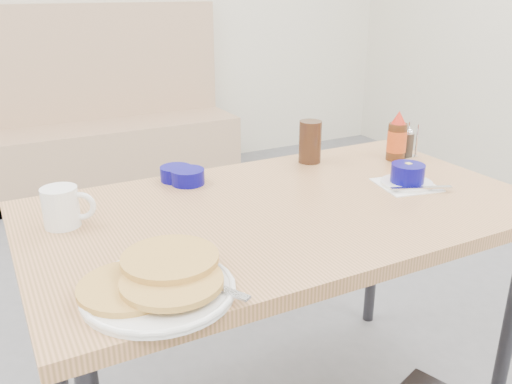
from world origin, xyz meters
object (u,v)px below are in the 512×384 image
amber_tumbler (310,142)px  syrup_bottle (397,139)px  butter_bowl (176,174)px  creamer_bowl (188,177)px  booth_bench (96,137)px  dining_table (284,226)px  pancake_plate (158,282)px  grits_setting (407,177)px  coffee_mug (62,207)px  condiment_caddy (404,146)px

amber_tumbler → syrup_bottle: size_ratio=0.83×
amber_tumbler → butter_bowl: bearing=175.4°
creamer_bowl → amber_tumbler: amber_tumbler is taller
booth_bench → dining_table: (0.00, -2.53, 0.35)m
pancake_plate → grits_setting: (0.87, 0.23, 0.01)m
butter_bowl → amber_tumbler: bearing=-4.6°
pancake_plate → syrup_bottle: size_ratio=1.76×
booth_bench → dining_table: booth_bench is taller
pancake_plate → grits_setting: bearing=15.2°
butter_bowl → grits_setting: bearing=-32.0°
amber_tumbler → coffee_mug: bearing=-169.6°
dining_table → amber_tumbler: 0.43m
amber_tumbler → condiment_caddy: (0.32, -0.11, -0.03)m
booth_bench → dining_table: size_ratio=1.36×
coffee_mug → syrup_bottle: bearing=1.8°
dining_table → grits_setting: (0.41, -0.04, 0.09)m
amber_tumbler → syrup_bottle: 0.30m
dining_table → coffee_mug: bearing=165.3°
booth_bench → grits_setting: booth_bench is taller
booth_bench → condiment_caddy: (0.60, -2.34, 0.45)m
dining_table → condiment_caddy: bearing=17.6°
grits_setting → amber_tumbler: (-0.13, 0.34, 0.04)m
grits_setting → creamer_bowl: (-0.58, 0.33, -0.01)m
dining_table → butter_bowl: 0.40m
pancake_plate → creamer_bowl: 0.63m
pancake_plate → amber_tumbler: 0.93m
butter_bowl → amber_tumbler: 0.48m
coffee_mug → grits_setting: 0.99m
booth_bench → coffee_mug: booth_bench is taller
condiment_caddy → dining_table: bearing=-166.5°
pancake_plate → creamer_bowl: size_ratio=2.97×
creamer_bowl → butter_bowl: (-0.02, 0.05, -0.00)m
coffee_mug → amber_tumbler: bearing=10.4°
booth_bench → condiment_caddy: size_ratio=16.03×
creamer_bowl → condiment_caddy: bearing=-7.3°
booth_bench → dining_table: 2.56m
butter_bowl → condiment_caddy: 0.81m
coffee_mug → amber_tumbler: 0.86m
butter_bowl → condiment_caddy: (0.80, -0.15, 0.02)m
butter_bowl → syrup_bottle: bearing=-11.7°
pancake_plate → coffee_mug: 0.43m
syrup_bottle → coffee_mug: bearing=-178.2°
syrup_bottle → pancake_plate: bearing=-155.8°
booth_bench → creamer_bowl: 2.29m
dining_table → amber_tumbler: bearing=47.3°
coffee_mug → grits_setting: bearing=-10.7°
dining_table → coffee_mug: size_ratio=10.82×
dining_table → syrup_bottle: (0.56, 0.18, 0.14)m
butter_bowl → syrup_bottle: syrup_bottle is taller
syrup_bottle → creamer_bowl: bearing=171.6°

